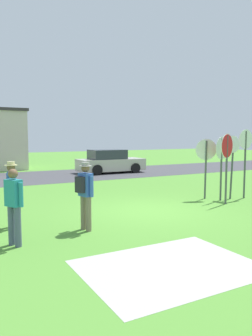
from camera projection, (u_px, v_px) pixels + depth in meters
name	position (u px, v px, depth m)	size (l,w,h in m)	color
ground_plane	(149.00, 211.00, 10.64)	(80.00, 80.00, 0.00)	#518E33
street_asphalt	(54.00, 176.00, 19.82)	(60.00, 6.40, 0.01)	#424247
concrete_path	(170.00, 267.00, 6.06)	(3.20, 2.40, 0.01)	#ADAAA3
parked_car_on_street	(110.00, 162.00, 21.54)	(4.34, 2.09, 1.51)	#B7B2A3
stop_sign_rear_right	(206.00, 158.00, 12.49)	(0.72, 0.40, 2.28)	#474C4C
stop_sign_rear_left	(221.00, 157.00, 12.17)	(0.81, 0.26, 2.37)	#474C4C
stop_sign_leaning_right	(245.00, 152.00, 12.63)	(0.74, 0.07, 2.64)	#474C4C
stop_sign_far_back	(227.00, 155.00, 11.51)	(0.83, 0.29, 2.48)	#474C4C
stop_sign_low_front	(232.00, 157.00, 12.51)	(0.19, 0.64, 2.40)	#474C4C
person_on_left	(14.00, 203.00, 7.14)	(0.36, 0.51, 1.69)	#4C5670
person_near_signs	(12.00, 191.00, 8.55)	(0.31, 0.56, 1.74)	#7A6B56
person_in_blue	(85.00, 191.00, 8.32)	(0.42, 0.55, 1.74)	#7A6B56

